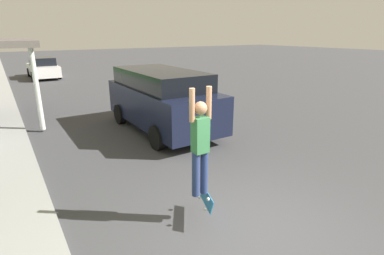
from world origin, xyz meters
TOP-DOWN VIEW (x-y plane):
  - ground_plane at (0.00, 0.00)m, footprint 120.00×120.00m
  - suv_parked at (1.32, 5.87)m, footprint 2.18×4.94m
  - car_down_street at (-0.33, 21.80)m, footprint 1.92×4.44m
  - skateboarder at (-0.56, 0.81)m, footprint 0.41×0.22m
  - skateboard at (-0.45, 0.78)m, footprint 0.39×0.74m

SIDE VIEW (x-z plane):
  - ground_plane at x=0.00m, z-range 0.00..0.00m
  - skateboard at x=-0.45m, z-range 0.26..0.58m
  - car_down_street at x=-0.33m, z-range -0.02..1.47m
  - suv_parked at x=1.32m, z-range 0.07..2.11m
  - skateboarder at x=-0.56m, z-range 0.56..2.42m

